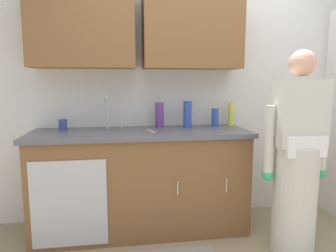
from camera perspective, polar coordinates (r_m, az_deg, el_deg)
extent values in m
cube|color=silver|center=(3.16, 4.45, 7.70)|extent=(4.80, 0.10, 2.70)
cube|color=brown|center=(2.92, -15.75, 17.25)|extent=(0.91, 0.34, 0.70)
cube|color=brown|center=(2.97, 4.49, 17.34)|extent=(0.91, 0.34, 0.70)
cube|color=brown|center=(2.89, -5.00, -10.54)|extent=(1.90, 0.60, 0.90)
cube|color=#B7BABF|center=(2.65, -17.99, -13.74)|extent=(0.60, 0.01, 0.72)
cylinder|color=silver|center=(2.62, 1.81, -11.50)|extent=(0.01, 0.01, 0.12)
cylinder|color=silver|center=(2.72, 10.86, -10.84)|extent=(0.01, 0.01, 0.12)
cube|color=#595960|center=(2.77, -5.12, -1.30)|extent=(1.96, 0.66, 0.04)
cube|color=#B7BABF|center=(2.77, -10.52, -1.52)|extent=(0.50, 0.36, 0.03)
cylinder|color=#B7BABF|center=(2.90, -11.31, 2.37)|extent=(0.02, 0.02, 0.30)
sphere|color=#B7BABF|center=(2.83, -11.44, 5.07)|extent=(0.04, 0.04, 0.04)
cylinder|color=#B7BABF|center=(2.91, -8.69, 0.47)|extent=(0.02, 0.02, 0.10)
cube|color=white|center=(2.87, 22.27, -20.45)|extent=(0.20, 0.26, 0.06)
cylinder|color=beige|center=(2.72, 22.53, -12.62)|extent=(0.34, 0.34, 0.88)
cube|color=beige|center=(2.56, 23.38, 2.23)|extent=(0.38, 0.22, 0.52)
sphere|color=#DEA287|center=(2.55, 23.87, 10.74)|extent=(0.20, 0.20, 0.20)
cube|color=white|center=(2.49, 24.53, -3.56)|extent=(0.32, 0.04, 0.16)
cylinder|color=beige|center=(2.49, 18.37, -2.65)|extent=(0.07, 0.07, 0.55)
sphere|color=#33B266|center=(2.56, 18.09, -8.71)|extent=(0.09, 0.09, 0.09)
cylinder|color=beige|center=(2.73, 27.00, -2.21)|extent=(0.07, 0.07, 0.55)
sphere|color=#33B266|center=(2.79, 26.63, -7.77)|extent=(0.09, 0.09, 0.09)
cylinder|color=#334CB2|center=(2.96, 3.65, 2.19)|extent=(0.08, 0.08, 0.25)
cylinder|color=#66388C|center=(2.94, -1.61, 2.05)|extent=(0.08, 0.08, 0.24)
cylinder|color=#D8D14C|center=(3.16, 11.67, 2.22)|extent=(0.06, 0.06, 0.23)
cylinder|color=#334CB2|center=(3.06, 8.78, 1.58)|extent=(0.07, 0.07, 0.18)
cylinder|color=#33478C|center=(2.97, -19.06, 0.25)|extent=(0.08, 0.08, 0.10)
cube|color=silver|center=(2.76, -3.25, -0.86)|extent=(0.06, 0.24, 0.01)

